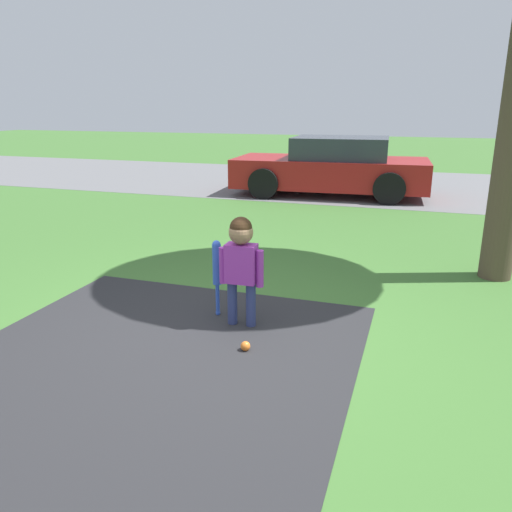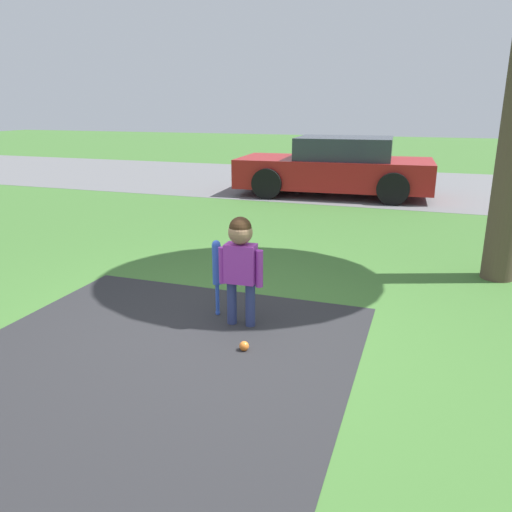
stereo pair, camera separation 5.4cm
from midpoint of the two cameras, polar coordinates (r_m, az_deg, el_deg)
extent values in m
plane|color=#3D6B2D|center=(4.29, -4.28, -8.92)|extent=(60.00, 60.00, 0.00)
cube|color=slate|center=(12.75, 12.01, 8.05)|extent=(40.00, 6.00, 0.01)
cylinder|color=navy|center=(4.41, -2.42, -5.34)|extent=(0.09, 0.09, 0.40)
cylinder|color=navy|center=(4.36, -0.30, -5.59)|extent=(0.09, 0.09, 0.40)
cube|color=purple|center=(4.26, -1.40, -0.86)|extent=(0.27, 0.16, 0.34)
cylinder|color=purple|center=(4.32, -3.48, -1.06)|extent=(0.07, 0.07, 0.32)
cylinder|color=purple|center=(4.22, 0.74, -1.46)|extent=(0.07, 0.07, 0.32)
sphere|color=#997051|center=(4.18, -1.43, 2.73)|extent=(0.21, 0.21, 0.21)
sphere|color=#382314|center=(4.17, -1.43, 3.21)|extent=(0.19, 0.19, 0.19)
sphere|color=blue|center=(4.66, -4.05, -6.45)|extent=(0.04, 0.04, 0.04)
cylinder|color=blue|center=(4.61, -4.09, -4.96)|extent=(0.04, 0.04, 0.30)
cylinder|color=blue|center=(4.50, -4.18, -0.95)|extent=(0.08, 0.08, 0.37)
sphere|color=blue|center=(4.45, -4.23, 1.34)|extent=(0.07, 0.07, 0.07)
sphere|color=orange|center=(4.00, -0.98, -10.25)|extent=(0.08, 0.08, 0.08)
cube|color=maroon|center=(11.05, 9.02, 9.39)|extent=(4.18, 2.02, 0.60)
cube|color=#2D333D|center=(10.98, 10.23, 12.06)|extent=(2.05, 1.68, 0.45)
cylinder|color=black|center=(10.43, 1.41, 8.26)|extent=(0.64, 0.22, 0.63)
cylinder|color=black|center=(12.15, 3.51, 9.45)|extent=(0.64, 0.22, 0.63)
cylinder|color=black|center=(10.12, 15.53, 7.40)|extent=(0.64, 0.22, 0.63)
cylinder|color=black|center=(11.89, 15.63, 8.71)|extent=(0.64, 0.22, 0.63)
camera|label=1|loc=(0.03, -89.66, 0.10)|focal=35.00mm
camera|label=2|loc=(0.03, 90.34, -0.10)|focal=35.00mm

